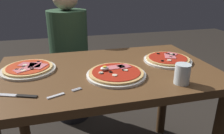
# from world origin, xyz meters

# --- Properties ---
(dining_table) EXTENTS (1.18, 0.74, 0.74)m
(dining_table) POSITION_xyz_m (0.00, 0.00, 0.62)
(dining_table) COLOR brown
(dining_table) RESTS_ON ground
(pizza_foreground) EXTENTS (0.30, 0.30, 0.05)m
(pizza_foreground) POSITION_xyz_m (0.02, -0.10, 0.75)
(pizza_foreground) COLOR white
(pizza_foreground) RESTS_ON dining_table
(pizza_across_left) EXTENTS (0.29, 0.29, 0.03)m
(pizza_across_left) POSITION_xyz_m (-0.41, 0.08, 0.75)
(pizza_across_left) COLOR silver
(pizza_across_left) RESTS_ON dining_table
(pizza_across_right) EXTENTS (0.28, 0.28, 0.03)m
(pizza_across_right) POSITION_xyz_m (0.38, 0.03, 0.75)
(pizza_across_right) COLOR white
(pizza_across_right) RESTS_ON dining_table
(water_glass_near) EXTENTS (0.07, 0.07, 0.10)m
(water_glass_near) POSITION_xyz_m (0.29, -0.26, 0.78)
(water_glass_near) COLOR silver
(water_glass_near) RESTS_ON dining_table
(fork) EXTENTS (0.15, 0.07, 0.00)m
(fork) POSITION_xyz_m (-0.25, -0.23, 0.75)
(fork) COLOR silver
(fork) RESTS_ON dining_table
(knife) EXTENTS (0.19, 0.09, 0.01)m
(knife) POSITION_xyz_m (-0.43, -0.20, 0.75)
(knife) COLOR silver
(knife) RESTS_ON dining_table
(diner_person) EXTENTS (0.32, 0.32, 1.18)m
(diner_person) POSITION_xyz_m (-0.16, 0.73, 0.56)
(diner_person) COLOR black
(diner_person) RESTS_ON ground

